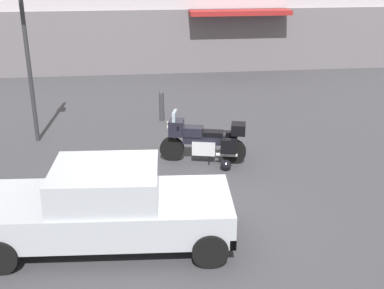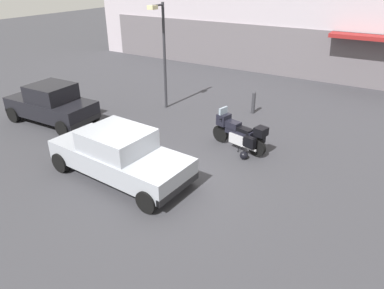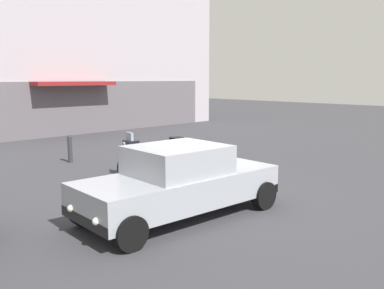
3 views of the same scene
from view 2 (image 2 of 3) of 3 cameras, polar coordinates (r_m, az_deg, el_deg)
ground_plane at (r=10.74m, az=-4.09°, el=-5.74°), size 80.00×80.00×0.00m
motorcycle at (r=12.34m, az=7.75°, el=1.89°), size 2.23×1.03×1.36m
helmet at (r=11.90m, az=8.45°, el=-1.74°), size 0.28×0.28×0.28m
car_hatchback_near at (r=15.51m, az=-21.93°, el=6.16°), size 3.92×1.88×1.64m
car_sedan_far at (r=10.69m, az=-11.75°, el=-1.59°), size 4.66×2.19×1.56m
streetlamp_curbside at (r=15.52m, az=-4.89°, el=15.61°), size 0.28×0.94×4.55m
bollard_curbside at (r=15.71m, az=9.99°, el=6.86°), size 0.16×0.16×0.99m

